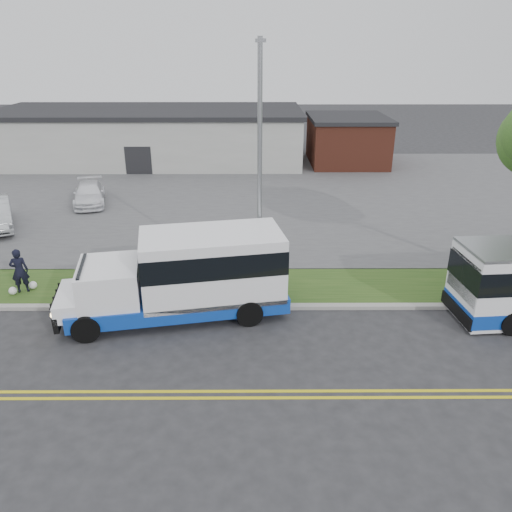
{
  "coord_description": "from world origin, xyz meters",
  "views": [
    {
      "loc": [
        2.77,
        -15.69,
        9.38
      ],
      "look_at": [
        2.86,
        2.48,
        1.6
      ],
      "focal_mm": 35.0,
      "sensor_mm": 36.0,
      "label": 1
    }
  ],
  "objects_px": {
    "streetlight_near": "(260,164)",
    "shuttle_bus": "(190,273)",
    "parked_car_b": "(89,194)",
    "pedestrian": "(19,271)"
  },
  "relations": [
    {
      "from": "streetlight_near",
      "to": "shuttle_bus",
      "type": "xyz_separation_m",
      "value": [
        -2.54,
        -1.98,
        -3.55
      ]
    },
    {
      "from": "parked_car_b",
      "to": "shuttle_bus",
      "type": "bearing_deg",
      "value": -74.51
    },
    {
      "from": "streetlight_near",
      "to": "parked_car_b",
      "type": "relative_size",
      "value": 2.16
    },
    {
      "from": "streetlight_near",
      "to": "shuttle_bus",
      "type": "distance_m",
      "value": 4.79
    },
    {
      "from": "streetlight_near",
      "to": "parked_car_b",
      "type": "height_order",
      "value": "streetlight_near"
    },
    {
      "from": "streetlight_near",
      "to": "pedestrian",
      "type": "bearing_deg",
      "value": -177.87
    },
    {
      "from": "parked_car_b",
      "to": "pedestrian",
      "type": "bearing_deg",
      "value": -100.44
    },
    {
      "from": "pedestrian",
      "to": "parked_car_b",
      "type": "distance_m",
      "value": 12.04
    },
    {
      "from": "streetlight_near",
      "to": "shuttle_bus",
      "type": "height_order",
      "value": "streetlight_near"
    },
    {
      "from": "pedestrian",
      "to": "parked_car_b",
      "type": "xyz_separation_m",
      "value": [
        -0.89,
        12.0,
        -0.29
      ]
    }
  ]
}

